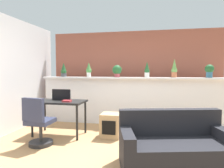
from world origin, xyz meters
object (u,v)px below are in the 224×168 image
object	(u,v)px
potted_plant_4	(174,69)
book_on_desk	(67,101)
tv_monitor	(61,95)
potted_plant_2	(117,70)
potted_plant_0	(64,70)
potted_plant_1	(89,70)
side_cube_shelf	(111,125)
couch	(175,148)
desk	(59,105)
potted_plant_3	(147,70)
office_chair	(39,125)
potted_plant_5	(209,70)

from	to	relation	value
potted_plant_4	book_on_desk	size ratio (longest dim) A/B	2.64
tv_monitor	potted_plant_2	bearing A→B (deg)	44.21
potted_plant_0	potted_plant_1	xyz separation A→B (m)	(0.69, 0.07, 0.02)
potted_plant_2	book_on_desk	world-z (taller)	potted_plant_2
side_cube_shelf	couch	world-z (taller)	couch
potted_plant_1	potted_plant_4	size ratio (longest dim) A/B	0.85
potted_plant_0	desk	distance (m)	1.37
potted_plant_3	office_chair	world-z (taller)	potted_plant_3
tv_monitor	office_chair	size ratio (longest dim) A/B	0.46
potted_plant_1	side_cube_shelf	bearing A→B (deg)	-52.24
potted_plant_4	desk	bearing A→B (deg)	-154.87
potted_plant_3	couch	size ratio (longest dim) A/B	0.24
office_chair	book_on_desk	world-z (taller)	office_chair
potted_plant_2	book_on_desk	bearing A→B (deg)	-123.91
potted_plant_0	potted_plant_1	size ratio (longest dim) A/B	0.99
office_chair	potted_plant_0	bearing A→B (deg)	100.16
potted_plant_0	office_chair	xyz separation A→B (m)	(0.32, -1.77, -1.01)
potted_plant_0	couch	world-z (taller)	potted_plant_0
desk	tv_monitor	world-z (taller)	tv_monitor
tv_monitor	book_on_desk	distance (m)	0.32
potted_plant_4	potted_plant_5	size ratio (longest dim) A/B	1.46
potted_plant_2	potted_plant_0	bearing A→B (deg)	-179.38
potted_plant_5	desk	bearing A→B (deg)	-161.24
desk	side_cube_shelf	xyz separation A→B (m)	(1.12, 0.09, -0.42)
potted_plant_4	side_cube_shelf	size ratio (longest dim) A/B	0.90
desk	tv_monitor	xyz separation A→B (m)	(0.01, 0.08, 0.20)
potted_plant_0	potted_plant_5	xyz separation A→B (m)	(3.66, 0.02, 0.00)
potted_plant_1	office_chair	xyz separation A→B (m)	(-0.37, -1.84, -1.03)
potted_plant_4	couch	size ratio (longest dim) A/B	0.26
potted_plant_1	potted_plant_4	bearing A→B (deg)	0.06
side_cube_shelf	couch	distance (m)	1.64
potted_plant_5	couch	world-z (taller)	potted_plant_5
potted_plant_1	potted_plant_3	bearing A→B (deg)	-0.01
potted_plant_3	desk	bearing A→B (deg)	-147.49
desk	office_chair	world-z (taller)	office_chair
desk	book_on_desk	size ratio (longest dim) A/B	6.46
potted_plant_3	side_cube_shelf	bearing A→B (deg)	-123.24
potted_plant_1	desk	distance (m)	1.41
tv_monitor	side_cube_shelf	distance (m)	1.27
potted_plant_4	book_on_desk	world-z (taller)	potted_plant_4
potted_plant_0	potted_plant_1	distance (m)	0.69
potted_plant_0	desk	bearing A→B (deg)	-69.93
potted_plant_5	couch	bearing A→B (deg)	-113.94
office_chair	couch	size ratio (longest dim) A/B	0.54
desk	couch	world-z (taller)	couch
potted_plant_0	potted_plant_3	xyz separation A→B (m)	(2.21, 0.07, 0.02)
potted_plant_3	tv_monitor	xyz separation A→B (m)	(-1.81, -1.08, -0.55)
potted_plant_1	couch	bearing A→B (deg)	-47.55
desk	tv_monitor	bearing A→B (deg)	82.32
potted_plant_5	potted_plant_2	bearing A→B (deg)	-179.94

